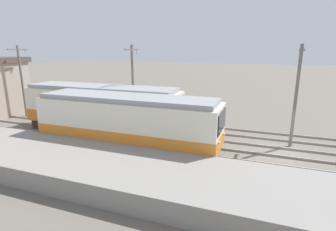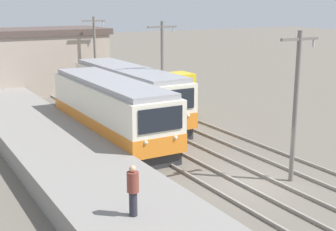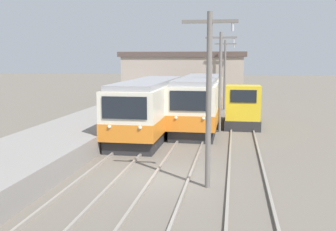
{
  "view_description": "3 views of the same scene",
  "coord_description": "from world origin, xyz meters",
  "px_view_note": "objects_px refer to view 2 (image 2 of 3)",
  "views": [
    {
      "loc": [
        -16.13,
        1.31,
        6.16
      ],
      "look_at": [
        -0.8,
        6.96,
        1.98
      ],
      "focal_mm": 28.0,
      "sensor_mm": 36.0,
      "label": 1
    },
    {
      "loc": [
        -12.48,
        -14.46,
        7.52
      ],
      "look_at": [
        0.14,
        7.35,
        1.44
      ],
      "focal_mm": 50.0,
      "sensor_mm": 36.0,
      "label": 2
    },
    {
      "loc": [
        2.62,
        -14.88,
        4.83
      ],
      "look_at": [
        -1.12,
        7.13,
        1.54
      ],
      "focal_mm": 42.0,
      "sensor_mm": 36.0,
      "label": 3
    }
  ],
  "objects_px": {
    "commuter_train_center": "(128,96)",
    "catenary_mast_far": "(95,52)",
    "commuter_train_left": "(111,112)",
    "catenary_mast_near": "(296,101)",
    "shunting_locomotive": "(164,96)",
    "person_on_platform": "(133,189)",
    "catenary_mast_mid": "(162,69)"
  },
  "relations": [
    {
      "from": "commuter_train_left",
      "to": "shunting_locomotive",
      "type": "distance_m",
      "value": 7.24
    },
    {
      "from": "commuter_train_center",
      "to": "catenary_mast_far",
      "type": "distance_m",
      "value": 9.8
    },
    {
      "from": "commuter_train_left",
      "to": "commuter_train_center",
      "type": "distance_m",
      "value": 4.63
    },
    {
      "from": "commuter_train_center",
      "to": "catenary_mast_mid",
      "type": "height_order",
      "value": "catenary_mast_mid"
    },
    {
      "from": "catenary_mast_mid",
      "to": "catenary_mast_far",
      "type": "bearing_deg",
      "value": 90.0
    },
    {
      "from": "catenary_mast_near",
      "to": "catenary_mast_far",
      "type": "height_order",
      "value": "same"
    },
    {
      "from": "shunting_locomotive",
      "to": "person_on_platform",
      "type": "height_order",
      "value": "shunting_locomotive"
    },
    {
      "from": "commuter_train_left",
      "to": "catenary_mast_near",
      "type": "bearing_deg",
      "value": -65.68
    },
    {
      "from": "catenary_mast_near",
      "to": "catenary_mast_mid",
      "type": "xyz_separation_m",
      "value": [
        0.0,
        11.36,
        0.0
      ]
    },
    {
      "from": "commuter_train_left",
      "to": "shunting_locomotive",
      "type": "height_order",
      "value": "commuter_train_left"
    },
    {
      "from": "catenary_mast_near",
      "to": "catenary_mast_mid",
      "type": "relative_size",
      "value": 1.0
    },
    {
      "from": "shunting_locomotive",
      "to": "catenary_mast_near",
      "type": "xyz_separation_m",
      "value": [
        -1.49,
        -13.85,
        2.33
      ]
    },
    {
      "from": "catenary_mast_far",
      "to": "person_on_platform",
      "type": "distance_m",
      "value": 25.68
    },
    {
      "from": "commuter_train_left",
      "to": "commuter_train_center",
      "type": "height_order",
      "value": "commuter_train_center"
    },
    {
      "from": "catenary_mast_far",
      "to": "commuter_train_center",
      "type": "bearing_deg",
      "value": -99.03
    },
    {
      "from": "shunting_locomotive",
      "to": "catenary_mast_near",
      "type": "bearing_deg",
      "value": -96.15
    },
    {
      "from": "shunting_locomotive",
      "to": "catenary_mast_mid",
      "type": "height_order",
      "value": "catenary_mast_mid"
    },
    {
      "from": "commuter_train_center",
      "to": "catenary_mast_far",
      "type": "xyz_separation_m",
      "value": [
        1.51,
        9.49,
        1.9
      ]
    },
    {
      "from": "commuter_train_left",
      "to": "catenary_mast_far",
      "type": "distance_m",
      "value": 14.0
    },
    {
      "from": "catenary_mast_near",
      "to": "person_on_platform",
      "type": "relative_size",
      "value": 3.85
    },
    {
      "from": "catenary_mast_far",
      "to": "commuter_train_left",
      "type": "bearing_deg",
      "value": -108.09
    },
    {
      "from": "commuter_train_center",
      "to": "shunting_locomotive",
      "type": "bearing_deg",
      "value": 11.77
    },
    {
      "from": "catenary_mast_near",
      "to": "person_on_platform",
      "type": "bearing_deg",
      "value": -169.63
    },
    {
      "from": "commuter_train_left",
      "to": "shunting_locomotive",
      "type": "relative_size",
      "value": 2.15
    },
    {
      "from": "shunting_locomotive",
      "to": "catenary_mast_far",
      "type": "distance_m",
      "value": 9.29
    },
    {
      "from": "shunting_locomotive",
      "to": "catenary_mast_mid",
      "type": "bearing_deg",
      "value": -120.91
    },
    {
      "from": "shunting_locomotive",
      "to": "catenary_mast_mid",
      "type": "relative_size",
      "value": 0.82
    },
    {
      "from": "commuter_train_center",
      "to": "catenary_mast_near",
      "type": "bearing_deg",
      "value": -83.49
    },
    {
      "from": "catenary_mast_mid",
      "to": "shunting_locomotive",
      "type": "bearing_deg",
      "value": 59.09
    },
    {
      "from": "commuter_train_left",
      "to": "catenary_mast_near",
      "type": "distance_m",
      "value": 10.64
    },
    {
      "from": "catenary_mast_mid",
      "to": "catenary_mast_far",
      "type": "xyz_separation_m",
      "value": [
        0.0,
        11.36,
        0.0
      ]
    },
    {
      "from": "commuter_train_center",
      "to": "catenary_mast_far",
      "type": "bearing_deg",
      "value": 80.97
    }
  ]
}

